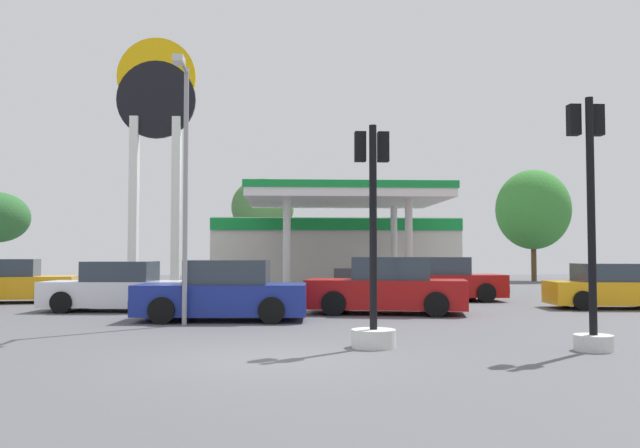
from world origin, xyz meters
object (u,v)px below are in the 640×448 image
at_px(corner_streetlamp, 184,167).
at_px(tree_1, 263,207).
at_px(car_1, 612,288).
at_px(car_2, 387,288).
at_px(car_0, 116,288).
at_px(car_3, 441,281).
at_px(car_5, 223,293).
at_px(station_pole_sign, 156,130).
at_px(traffic_signal_1, 591,252).
at_px(car_4, 10,283).
at_px(traffic_signal_0, 373,280).
at_px(tree_2, 533,210).

bearing_deg(corner_streetlamp, tree_1, 87.84).
distance_m(car_1, car_2, 7.59).
relative_size(car_0, car_3, 0.95).
bearing_deg(car_5, car_0, 138.88).
xyz_separation_m(station_pole_sign, traffic_signal_1, (11.77, -20.12, -5.93)).
bearing_deg(car_1, car_4, 169.73).
height_order(car_0, car_1, car_0).
relative_size(traffic_signal_1, corner_streetlamp, 0.72).
bearing_deg(car_2, traffic_signal_0, -100.93).
xyz_separation_m(car_0, car_4, (-4.73, 3.76, 0.02)).
xyz_separation_m(car_3, traffic_signal_0, (-4.14, -12.03, 0.51)).
relative_size(car_0, car_5, 0.96).
relative_size(car_2, traffic_signal_1, 1.07).
height_order(car_1, corner_streetlamp, corner_streetlamp).
relative_size(car_3, car_4, 0.99).
distance_m(car_0, tree_2, 30.57).
relative_size(traffic_signal_0, tree_2, 0.57).
distance_m(tree_1, corner_streetlamp, 26.35).
bearing_deg(traffic_signal_1, car_3, 88.85).
bearing_deg(tree_1, car_3, -68.19).
relative_size(car_4, tree_1, 0.70).
bearing_deg(car_3, traffic_signal_1, -91.15).
height_order(car_0, car_4, car_4).
distance_m(station_pole_sign, car_3, 15.78).
height_order(station_pole_sign, traffic_signal_0, station_pole_sign).
xyz_separation_m(car_5, tree_1, (0.16, 25.00, 4.06)).
bearing_deg(tree_1, car_4, -114.90).
bearing_deg(car_2, car_5, -159.09).
bearing_deg(car_0, tree_2, 45.27).
relative_size(car_5, corner_streetlamp, 0.71).
xyz_separation_m(car_2, tree_2, (13.18, 22.86, 3.91)).
distance_m(car_0, traffic_signal_0, 10.70).
xyz_separation_m(car_1, car_5, (-12.07, -3.17, 0.06)).
height_order(station_pole_sign, car_3, station_pole_sign).
distance_m(car_3, car_5, 10.11).
relative_size(car_1, car_5, 0.92).
distance_m(car_0, car_3, 11.59).
xyz_separation_m(car_0, car_3, (10.95, 3.79, 0.05)).
xyz_separation_m(station_pole_sign, car_3, (12.02, -7.46, -6.97)).
distance_m(tree_1, tree_2, 17.63).
height_order(car_5, tree_1, tree_1).
height_order(car_3, traffic_signal_1, traffic_signal_1).
xyz_separation_m(car_2, traffic_signal_1, (2.55, -7.53, 1.03)).
bearing_deg(traffic_signal_1, station_pole_sign, 120.33).
xyz_separation_m(car_0, traffic_signal_1, (10.69, -8.86, 1.09)).
height_order(car_0, car_3, car_3).
height_order(station_pole_sign, car_2, station_pole_sign).
bearing_deg(tree_2, corner_streetlamp, -125.67).
bearing_deg(car_4, car_2, -21.57).
xyz_separation_m(car_1, traffic_signal_1, (-4.91, -8.94, 1.13)).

